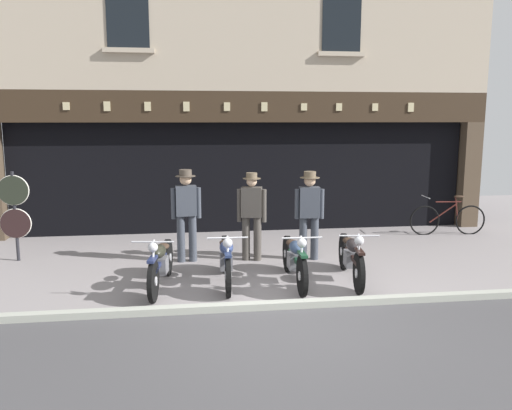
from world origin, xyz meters
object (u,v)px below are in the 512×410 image
Objects in this scene: motorcycle_center_right at (351,256)px; shopkeeper_center at (252,212)px; motorcycle_center_left at (226,258)px; motorcycle_center at (295,258)px; advert_board_near at (349,164)px; advert_board_far at (386,164)px; tyre_sign_pole at (15,208)px; salesman_right at (309,211)px; leaning_bicycle at (448,219)px; motorcycle_left at (161,262)px; salesman_left at (186,210)px.

shopkeeper_center is (-1.48, 1.51, 0.51)m from motorcycle_center_right.
motorcycle_center_left is 1.59m from shopkeeper_center.
motorcycle_center is 4.91m from advert_board_near.
advert_board_far reaches higher than shopkeeper_center.
advert_board_far is at bearing 14.86° from tyre_sign_pole.
leaning_bicycle is (3.73, 1.69, -0.58)m from salesman_right.
motorcycle_center_left is 4.33m from tyre_sign_pole.
leaning_bicycle reaches higher than motorcycle_left.
motorcycle_left is at bearing 0.46° from motorcycle_center.
motorcycle_left is at bearing 6.01° from motorcycle_center_left.
advert_board_far is at bearing -125.65° from motorcycle_center.
advert_board_near reaches higher than motorcycle_left.
motorcycle_center_left is at bearing 109.15° from salesman_left.
advert_board_far is at bearing -134.86° from motorcycle_left.
tyre_sign_pole is (-4.43, 0.55, 0.09)m from shopkeeper_center.
shopkeeper_center is (-0.52, 1.50, 0.51)m from motorcycle_center.
tyre_sign_pole is at bearing -165.14° from advert_board_far.
motorcycle_left is 6.17m from advert_board_near.
salesman_left is at bearing -8.47° from tyre_sign_pole.
advert_board_far is at bearing -110.65° from motorcycle_center_right.
advert_board_near is (3.98, 2.64, 0.60)m from salesman_left.
advert_board_near reaches higher than motorcycle_center.
motorcycle_center_right is 4.56m from advert_board_near.
shopkeeper_center is (1.23, -0.07, -0.06)m from salesman_left.
leaning_bicycle is at bearing -148.00° from shopkeeper_center.
advert_board_near is at bearing 66.29° from leaning_bicycle.
advert_board_near is (2.75, 2.71, 0.65)m from shopkeeper_center.
salesman_right reaches higher than shopkeeper_center.
salesman_left reaches higher than motorcycle_center.
salesman_left is 6.27m from leaning_bicycle.
advert_board_near is at bearing -99.46° from motorcycle_center_right.
salesman_left is at bearing -64.53° from motorcycle_center_left.
salesman_left is 1.93× the size of advert_board_near.
tyre_sign_pole is at bearing -0.64° from salesman_right.
leaning_bicycle is (6.05, 1.52, -0.61)m from salesman_left.
salesman_right is at bearing -133.09° from advert_board_far.
motorcycle_center is 1.67m from shopkeeper_center.
motorcycle_center_left reaches higher than motorcycle_left.
tyre_sign_pole is (-5.90, 2.05, 0.59)m from motorcycle_center_right.
salesman_left is at bearing -151.92° from advert_board_far.
motorcycle_center is (2.17, -0.04, 0.00)m from motorcycle_left.
salesman_right reaches higher than leaning_bicycle.
motorcycle_center is 2.42m from salesman_left.
motorcycle_center_right is 4.56m from leaning_bicycle.
salesman_left is at bearing -146.45° from advert_board_near.
motorcycle_left is 1.00× the size of motorcycle_center.
motorcycle_left is at bearing -136.55° from advert_board_near.
advert_board_far is (8.15, 2.16, 0.57)m from tyre_sign_pole.
motorcycle_center is 0.99× the size of motorcycle_center_right.
motorcycle_left is 2.05× the size of advert_board_far.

